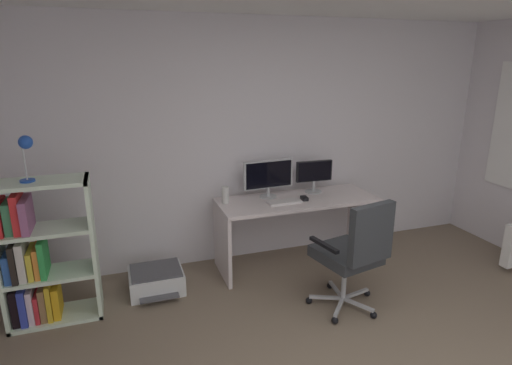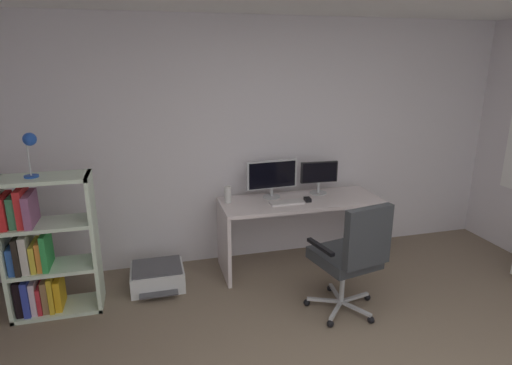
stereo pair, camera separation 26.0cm
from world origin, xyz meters
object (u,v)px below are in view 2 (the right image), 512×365
monitor_secondary (319,175)px  office_chair (352,253)px  desk_lamp (30,145)px  desk (300,216)px  monitor_main (272,176)px  desktop_speaker (228,194)px  bookshelf (41,252)px  keyboard (287,203)px  computer_mouse (308,199)px  printer (158,277)px

monitor_secondary → office_chair: 1.19m
desk_lamp → desk: bearing=6.0°
monitor_main → monitor_secondary: 0.52m
desktop_speaker → bookshelf: bookshelf is taller
desk → monitor_secondary: monitor_secondary is taller
keyboard → desk: bearing=23.9°
computer_mouse → desk_lamp: bearing=-169.5°
desk → computer_mouse: 0.22m
keyboard → desktop_speaker: size_ratio=2.00×
bookshelf → desk: bearing=5.9°
desk → desk_lamp: desk_lamp is taller
desk → office_chair: bearing=-84.7°
office_chair → printer: office_chair is taller
office_chair → desk_lamp: (-2.47, 0.72, 0.89)m
monitor_secondary → desk_lamp: 2.71m
monitor_main → keyboard: 0.33m
desk → keyboard: 0.28m
monitor_main → office_chair: bearing=-72.3°
desk → computer_mouse: bearing=-51.5°
desk → desk_lamp: size_ratio=4.60×
desk_lamp → monitor_main: bearing=10.6°
keyboard → computer_mouse: (0.23, 0.02, 0.01)m
desk → monitor_main: monitor_main is taller
desk → monitor_main: 0.51m
computer_mouse → bookshelf: bearing=-169.5°
monitor_main → printer: (-1.21, -0.23, -0.86)m
printer → monitor_main: bearing=10.6°
computer_mouse → desktop_speaker: 0.81m
keyboard → desk_lamp: 2.32m
desk → printer: desk is taller
monitor_secondary → desktop_speaker: bearing=-177.3°
monitor_main → office_chair: monitor_main is taller
bookshelf → printer: (0.94, 0.17, -0.45)m
desk → bookshelf: size_ratio=1.36×
desktop_speaker → desk_lamp: 1.79m
desk → printer: 1.55m
keyboard → desktop_speaker: bearing=161.5°
office_chair → bookshelf: 2.61m
desk → printer: (-1.48, -0.08, -0.45)m
desk_lamp → printer: bearing=10.6°
desk → monitor_main: size_ratio=3.05×
computer_mouse → keyboard: bearing=-169.2°
desk → desk_lamp: 2.56m
desk_lamp → printer: size_ratio=0.72×
desk_lamp → bookshelf: bearing=-179.3°
monitor_main → monitor_secondary: bearing=0.0°
desk → monitor_secondary: bearing=29.7°
desk → desktop_speaker: (-0.74, 0.10, 0.27)m
computer_mouse → desktop_speaker: bearing=174.6°
computer_mouse → printer: (-1.53, -0.02, -0.65)m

